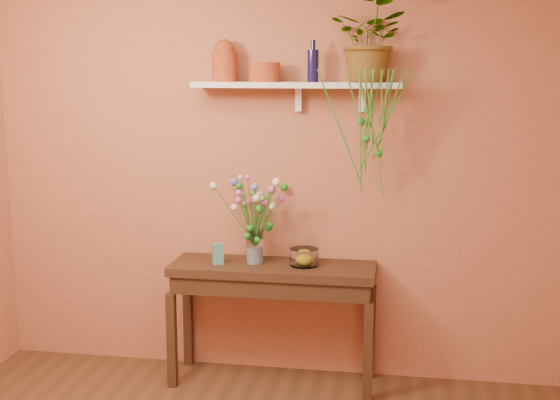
{
  "coord_description": "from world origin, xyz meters",
  "views": [
    {
      "loc": [
        0.72,
        -2.71,
        2.03
      ],
      "look_at": [
        0.0,
        1.55,
        1.25
      ],
      "focal_mm": 47.47,
      "sensor_mm": 36.0,
      "label": 1
    }
  ],
  "objects": [
    {
      "name": "glass_vase",
      "position": [
        -0.2,
        1.79,
        0.88
      ],
      "size": [
        0.11,
        0.11,
        0.22
      ],
      "color": "white",
      "rests_on": "sideboard"
    },
    {
      "name": "wall_shelf",
      "position": [
        0.06,
        1.87,
        1.92
      ],
      "size": [
        1.3,
        0.24,
        0.19
      ],
      "color": "white",
      "rests_on": "room"
    },
    {
      "name": "spider_plant",
      "position": [
        0.51,
        1.88,
        2.19
      ],
      "size": [
        0.56,
        0.53,
        0.51
      ],
      "primitive_type": "imported",
      "rotation": [
        0.0,
        0.0,
        -0.34
      ],
      "color": "#1C7E1C",
      "rests_on": "wall_shelf"
    },
    {
      "name": "terracotta_jug",
      "position": [
        -0.41,
        1.88,
        2.06
      ],
      "size": [
        0.21,
        0.21,
        0.26
      ],
      "color": "#AB441D",
      "rests_on": "wall_shelf"
    },
    {
      "name": "blue_bottle",
      "position": [
        0.15,
        1.86,
        2.04
      ],
      "size": [
        0.08,
        0.08,
        0.25
      ],
      "color": "#110D37",
      "rests_on": "wall_shelf"
    },
    {
      "name": "carton",
      "position": [
        -0.43,
        1.73,
        0.86
      ],
      "size": [
        0.08,
        0.07,
        0.13
      ],
      "primitive_type": "cube",
      "rotation": [
        0.0,
        0.0,
        0.43
      ],
      "color": "teal",
      "rests_on": "sideboard"
    },
    {
      "name": "bouquet",
      "position": [
        -0.19,
        1.78,
        1.18
      ],
      "size": [
        0.46,
        0.43,
        0.47
      ],
      "color": "#386B28",
      "rests_on": "glass_vase"
    },
    {
      "name": "terracotta_pot",
      "position": [
        -0.15,
        1.85,
        2.0
      ],
      "size": [
        0.25,
        0.25,
        0.12
      ],
      "primitive_type": "cylinder",
      "rotation": [
        0.0,
        0.0,
        0.37
      ],
      "color": "#AB441D",
      "rests_on": "wall_shelf"
    },
    {
      "name": "lemon",
      "position": [
        0.12,
        1.78,
        0.83
      ],
      "size": [
        0.08,
        0.08,
        0.08
      ],
      "primitive_type": "sphere",
      "color": "gold",
      "rests_on": "glass_bowl"
    },
    {
      "name": "sideboard",
      "position": [
        -0.08,
        1.77,
        0.68
      ],
      "size": [
        1.3,
        0.42,
        0.79
      ],
      "color": "#3E2A1A",
      "rests_on": "ground"
    },
    {
      "name": "glass_bowl",
      "position": [
        0.12,
        1.78,
        0.84
      ],
      "size": [
        0.18,
        0.18,
        0.11
      ],
      "color": "white",
      "rests_on": "sideboard"
    },
    {
      "name": "plant_fronds",
      "position": [
        0.51,
        1.73,
        1.7
      ],
      "size": [
        0.57,
        0.28,
        0.77
      ],
      "color": "#1C7E1C",
      "rests_on": "wall_shelf"
    },
    {
      "name": "room",
      "position": [
        0.0,
        0.0,
        1.35
      ],
      "size": [
        4.04,
        4.04,
        2.7
      ],
      "color": "#56321E",
      "rests_on": "ground"
    }
  ]
}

